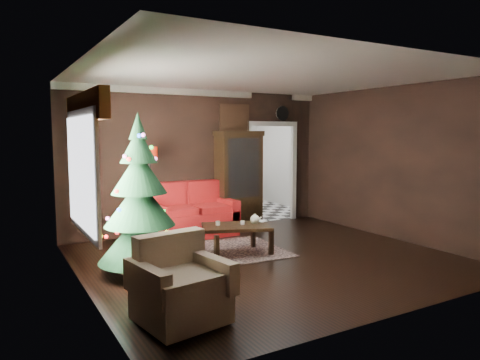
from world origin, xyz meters
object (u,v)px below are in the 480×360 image
loveseat (192,210)px  wall_clock (282,113)px  curio_cabinet (239,182)px  christmas_tree (140,199)px  floor_lamp (150,196)px  armchair (180,280)px  coffee_table (236,240)px  kitchen_table (233,198)px  teapot (255,219)px

loveseat → wall_clock: size_ratio=5.31×
curio_cabinet → wall_clock: wall_clock is taller
christmas_tree → wall_clock: wall_clock is taller
floor_lamp → armchair: (-0.84, -3.45, -0.37)m
christmas_tree → coffee_table: (1.61, 0.18, -0.80)m
floor_lamp → loveseat: bearing=8.8°
wall_clock → kitchen_table: (-0.55, 1.25, -2.00)m
coffee_table → kitchen_table: bearing=62.0°
armchair → kitchen_table: size_ratio=1.14×
coffee_table → teapot: size_ratio=6.14×
coffee_table → christmas_tree: bearing=-173.6°
christmas_tree → coffee_table: 1.81m
loveseat → kitchen_table: bearing=42.5°
christmas_tree → wall_clock: bearing=29.4°
armchair → coffee_table: 2.63m
coffee_table → floor_lamp: bearing=121.4°
floor_lamp → coffee_table: bearing=-58.6°
curio_cabinet → christmas_tree: christmas_tree is taller
curio_cabinet → loveseat: bearing=-169.2°
curio_cabinet → armchair: 4.77m
curio_cabinet → wall_clock: bearing=8.5°
teapot → curio_cabinet: bearing=67.6°
teapot → kitchen_table: 3.66m
kitchen_table → armchair: bearing=-123.7°
coffee_table → teapot: teapot is taller
loveseat → floor_lamp: size_ratio=0.97×
floor_lamp → wall_clock: size_ratio=5.48×
loveseat → teapot: bearing=-78.3°
curio_cabinet → floor_lamp: size_ratio=1.08×
curio_cabinet → floor_lamp: 2.03m
wall_clock → kitchen_table: size_ratio=0.43×
loveseat → kitchen_table: loveseat is taller
loveseat → christmas_tree: size_ratio=0.77×
coffee_table → teapot: 0.44m
teapot → coffee_table: bearing=163.1°
curio_cabinet → kitchen_table: curio_cabinet is taller
loveseat → floor_lamp: floor_lamp is taller
christmas_tree → teapot: bearing=2.7°
floor_lamp → curio_cabinet: bearing=10.0°
curio_cabinet → teapot: size_ratio=11.01×
teapot → kitchen_table: size_ratio=0.23×
floor_lamp → armchair: floor_lamp is taller
wall_clock → loveseat: bearing=-170.3°
loveseat → curio_cabinet: curio_cabinet is taller
floor_lamp → christmas_tree: bearing=-112.8°
floor_lamp → teapot: floor_lamp is taller
curio_cabinet → teapot: bearing=-112.4°
curio_cabinet → floor_lamp: bearing=-170.0°
floor_lamp → wall_clock: 3.60m
armchair → coffee_table: (1.75, 1.96, -0.21)m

